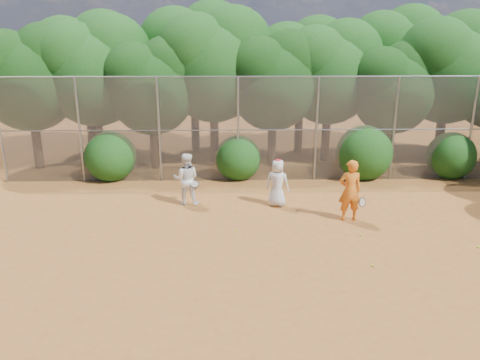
{
  "coord_description": "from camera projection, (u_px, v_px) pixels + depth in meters",
  "views": [
    {
      "loc": [
        -1.31,
        -11.56,
        5.52
      ],
      "look_at": [
        -1.0,
        2.5,
        1.1
      ],
      "focal_mm": 35.0,
      "sensor_mm": 36.0,
      "label": 1
    }
  ],
  "objects": [
    {
      "name": "bush_1",
      "position": [
        238.0,
        156.0,
        18.42
      ],
      "size": [
        1.8,
        1.8,
        1.8
      ],
      "primitive_type": "sphere",
      "color": "#124210",
      "rests_on": "ground"
    },
    {
      "name": "tree_10",
      "position": [
        195.0,
        53.0,
        21.79
      ],
      "size": [
        5.15,
        4.48,
        7.06
      ],
      "color": "black",
      "rests_on": "ground"
    },
    {
      "name": "ground",
      "position": [
        279.0,
        246.0,
        12.71
      ],
      "size": [
        80.0,
        80.0,
        0.0
      ],
      "primitive_type": "plane",
      "color": "brown",
      "rests_on": "ground"
    },
    {
      "name": "player_yellow",
      "position": [
        350.0,
        190.0,
        14.19
      ],
      "size": [
        0.86,
        0.58,
        1.92
      ],
      "rotation": [
        0.0,
        0.0,
        3.19
      ],
      "color": "orange",
      "rests_on": "ground"
    },
    {
      "name": "ball_2",
      "position": [
        373.0,
        266.0,
        11.55
      ],
      "size": [
        0.07,
        0.07,
        0.07
      ],
      "primitive_type": "sphere",
      "color": "#A9CE25",
      "rests_on": "ground"
    },
    {
      "name": "tree_11",
      "position": [
        302.0,
        64.0,
        21.65
      ],
      "size": [
        4.64,
        4.03,
        6.35
      ],
      "color": "black",
      "rests_on": "ground"
    },
    {
      "name": "ball_4",
      "position": [
        236.0,
        231.0,
        13.6
      ],
      "size": [
        0.07,
        0.07,
        0.07
      ],
      "primitive_type": "sphere",
      "color": "#A9CE25",
      "rests_on": "ground"
    },
    {
      "name": "tree_12",
      "position": [
        395.0,
        56.0,
        22.21
      ],
      "size": [
        5.02,
        4.37,
        6.88
      ],
      "color": "black",
      "rests_on": "ground"
    },
    {
      "name": "tree_0",
      "position": [
        30.0,
        74.0,
        19.0
      ],
      "size": [
        4.38,
        3.81,
        6.0
      ],
      "color": "black",
      "rests_on": "ground"
    },
    {
      "name": "ball_5",
      "position": [
        342.0,
        210.0,
        15.23
      ],
      "size": [
        0.07,
        0.07,
        0.07
      ],
      "primitive_type": "sphere",
      "color": "#A9CE25",
      "rests_on": "ground"
    },
    {
      "name": "tree_2",
      "position": [
        153.0,
        83.0,
        19.01
      ],
      "size": [
        3.99,
        3.47,
        5.47
      ],
      "color": "black",
      "rests_on": "ground"
    },
    {
      "name": "tree_5",
      "position": [
        331.0,
        69.0,
        20.18
      ],
      "size": [
        4.51,
        3.92,
        6.17
      ],
      "color": "black",
      "rests_on": "ground"
    },
    {
      "name": "tree_3",
      "position": [
        215.0,
        61.0,
        19.78
      ],
      "size": [
        4.89,
        4.26,
        6.7
      ],
      "color": "black",
      "rests_on": "ground"
    },
    {
      "name": "ball_0",
      "position": [
        361.0,
        235.0,
        13.32
      ],
      "size": [
        0.07,
        0.07,
        0.07
      ],
      "primitive_type": "sphere",
      "color": "#A9CE25",
      "rests_on": "ground"
    },
    {
      "name": "tree_1",
      "position": [
        94.0,
        67.0,
        19.46
      ],
      "size": [
        4.64,
        4.03,
        6.35
      ],
      "color": "black",
      "rests_on": "ground"
    },
    {
      "name": "tree_9",
      "position": [
        86.0,
        60.0,
        21.58
      ],
      "size": [
        4.83,
        4.2,
        6.62
      ],
      "color": "black",
      "rests_on": "ground"
    },
    {
      "name": "ball_3",
      "position": [
        478.0,
        247.0,
        12.58
      ],
      "size": [
        0.07,
        0.07,
        0.07
      ],
      "primitive_type": "sphere",
      "color": "#A9CE25",
      "rests_on": "ground"
    },
    {
      "name": "bush_0",
      "position": [
        110.0,
        154.0,
        18.29
      ],
      "size": [
        2.0,
        2.0,
        2.0
      ],
      "primitive_type": "sphere",
      "color": "#124210",
      "rests_on": "ground"
    },
    {
      "name": "ball_1",
      "position": [
        341.0,
        200.0,
        16.13
      ],
      "size": [
        0.07,
        0.07,
        0.07
      ],
      "primitive_type": "sphere",
      "color": "#A9CE25",
      "rests_on": "ground"
    },
    {
      "name": "player_white",
      "position": [
        186.0,
        179.0,
        15.58
      ],
      "size": [
        0.9,
        0.79,
        1.76
      ],
      "rotation": [
        0.0,
        0.0,
        3.09
      ],
      "color": "white",
      "rests_on": "ground"
    },
    {
      "name": "bush_2",
      "position": [
        364.0,
        150.0,
        18.47
      ],
      "size": [
        2.2,
        2.2,
        2.2
      ],
      "primitive_type": "sphere",
      "color": "#124210",
      "rests_on": "ground"
    },
    {
      "name": "tree_6",
      "position": [
        394.0,
        85.0,
        19.44
      ],
      "size": [
        3.86,
        3.36,
        5.29
      ],
      "color": "black",
      "rests_on": "ground"
    },
    {
      "name": "tree_7",
      "position": [
        450.0,
        64.0,
        19.83
      ],
      "size": [
        4.77,
        4.14,
        6.53
      ],
      "color": "black",
      "rests_on": "ground"
    },
    {
      "name": "fence_back",
      "position": [
        261.0,
        129.0,
        17.81
      ],
      "size": [
        20.05,
        0.09,
        4.03
      ],
      "color": "gray",
      "rests_on": "ground"
    },
    {
      "name": "player_teen",
      "position": [
        277.0,
        183.0,
        15.44
      ],
      "size": [
        0.91,
        0.75,
        1.62
      ],
      "rotation": [
        0.0,
        0.0,
        2.78
      ],
      "color": "silver",
      "rests_on": "ground"
    },
    {
      "name": "tree_4",
      "position": [
        274.0,
        78.0,
        19.45
      ],
      "size": [
        4.19,
        3.64,
        5.73
      ],
      "color": "black",
      "rests_on": "ground"
    },
    {
      "name": "bush_3",
      "position": [
        451.0,
        154.0,
        18.59
      ],
      "size": [
        1.9,
        1.9,
        1.9
      ],
      "primitive_type": "sphere",
      "color": "#124210",
      "rests_on": "ground"
    }
  ]
}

